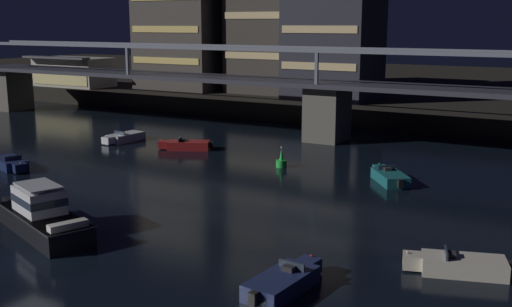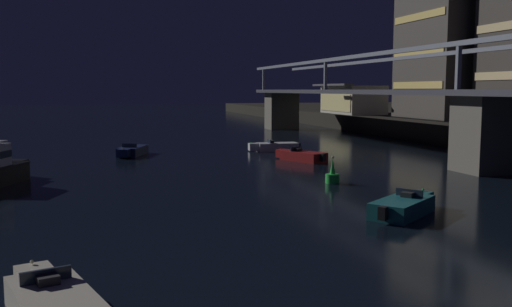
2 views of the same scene
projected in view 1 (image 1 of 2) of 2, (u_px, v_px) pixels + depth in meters
ground_plane at (27, 264)px, 31.02m from camera, size 400.00×400.00×0.00m
far_riverbank at (439, 88)px, 104.21m from camera, size 240.00×80.00×2.20m
river_bridge at (328, 96)px, 62.59m from camera, size 100.38×6.40×9.38m
tower_west_low at (188, 13)px, 91.05m from camera, size 12.48×11.52×22.46m
tower_central at (335, 10)px, 78.31m from camera, size 10.75×9.93×22.72m
waterfront_pavilion at (74, 72)px, 95.55m from camera, size 12.40×7.40×4.70m
cabin_cruiser_near_left at (42, 215)px, 35.44m from camera, size 9.27×5.42×2.79m
speedboat_near_center at (11, 163)px, 51.25m from camera, size 5.07×3.13×1.16m
speedboat_mid_left at (459, 265)px, 29.75m from camera, size 5.16×2.87×1.16m
speedboat_mid_center at (389, 177)px, 46.82m from camera, size 3.99×4.69×1.16m
speedboat_mid_right at (186, 145)px, 58.91m from camera, size 4.95×3.38×1.16m
speedboat_far_center at (284, 282)px, 27.84m from camera, size 2.17×5.23×1.16m
speedboat_far_right at (124, 137)px, 62.94m from camera, size 2.07×5.22×1.16m
channel_buoy at (281, 162)px, 51.68m from camera, size 0.90×0.90×1.76m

